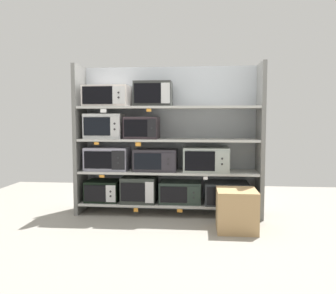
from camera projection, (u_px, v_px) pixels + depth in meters
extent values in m
cube|color=gray|center=(159.00, 241.00, 3.45)|extent=(6.27, 6.00, 0.02)
cube|color=#9EA3A8|center=(170.00, 139.00, 4.59)|extent=(2.47, 0.04, 1.93)
cube|color=slate|center=(80.00, 140.00, 4.47)|extent=(0.05, 0.43, 1.93)
cube|color=slate|center=(260.00, 141.00, 4.25)|extent=(0.05, 0.43, 1.93)
cube|color=beige|center=(168.00, 203.00, 4.43)|extent=(2.27, 0.43, 0.03)
cube|color=black|center=(104.00, 190.00, 4.49)|extent=(0.43, 0.36, 0.27)
cube|color=black|center=(95.00, 193.00, 4.31)|extent=(0.28, 0.01, 0.21)
cube|color=silver|center=(111.00, 194.00, 4.30)|extent=(0.12, 0.01, 0.22)
cylinder|color=#262628|center=(110.00, 196.00, 4.29)|extent=(0.02, 0.01, 0.02)
cylinder|color=#262628|center=(110.00, 192.00, 4.29)|extent=(0.02, 0.01, 0.02)
cube|color=#2C322E|center=(140.00, 189.00, 4.45)|extent=(0.44, 0.41, 0.33)
cube|color=black|center=(133.00, 192.00, 4.24)|extent=(0.31, 0.01, 0.23)
cube|color=silver|center=(149.00, 193.00, 4.22)|extent=(0.11, 0.01, 0.27)
cube|color=#27352E|center=(180.00, 192.00, 4.40)|extent=(0.53, 0.34, 0.27)
cube|color=black|center=(174.00, 195.00, 4.23)|extent=(0.34, 0.01, 0.20)
cube|color=#27352E|center=(194.00, 195.00, 4.21)|extent=(0.16, 0.01, 0.22)
cylinder|color=#262628|center=(194.00, 198.00, 4.20)|extent=(0.02, 0.01, 0.02)
cylinder|color=#262628|center=(194.00, 193.00, 4.20)|extent=(0.02, 0.01, 0.02)
cube|color=#272B2E|center=(226.00, 193.00, 4.34)|extent=(0.55, 0.41, 0.28)
cube|color=black|center=(222.00, 196.00, 4.14)|extent=(0.37, 0.01, 0.22)
cube|color=black|center=(243.00, 197.00, 4.12)|extent=(0.15, 0.01, 0.22)
cylinder|color=#262628|center=(243.00, 197.00, 4.11)|extent=(0.02, 0.01, 0.02)
cube|color=orange|center=(136.00, 210.00, 4.25)|extent=(0.06, 0.00, 0.05)
cube|color=orange|center=(180.00, 211.00, 4.20)|extent=(0.07, 0.00, 0.04)
cube|color=white|center=(226.00, 212.00, 4.14)|extent=(0.05, 0.00, 0.04)
cube|color=beige|center=(168.00, 172.00, 4.39)|extent=(2.27, 0.43, 0.03)
cube|color=#9C9AAE|center=(108.00, 159.00, 4.45)|extent=(0.56, 0.34, 0.30)
cube|color=black|center=(98.00, 160.00, 4.29)|extent=(0.36, 0.01, 0.22)
cube|color=black|center=(118.00, 160.00, 4.26)|extent=(0.17, 0.01, 0.24)
cylinder|color=#262628|center=(118.00, 163.00, 4.26)|extent=(0.02, 0.01, 0.02)
cylinder|color=#262628|center=(118.00, 158.00, 4.25)|extent=(0.02, 0.01, 0.02)
cube|color=#2E2B32|center=(156.00, 160.00, 4.40)|extent=(0.55, 0.36, 0.28)
cube|color=black|center=(148.00, 161.00, 4.22)|extent=(0.34, 0.01, 0.20)
cube|color=#2E2B32|center=(168.00, 162.00, 4.19)|extent=(0.17, 0.01, 0.22)
cylinder|color=#262628|center=(168.00, 164.00, 4.19)|extent=(0.02, 0.01, 0.02)
cylinder|color=#262628|center=(168.00, 159.00, 4.18)|extent=(0.02, 0.01, 0.02)
cube|color=#9CA7A0|center=(206.00, 159.00, 4.33)|extent=(0.57, 0.41, 0.31)
cube|color=black|center=(200.00, 161.00, 4.13)|extent=(0.37, 0.01, 0.24)
cube|color=#9CA7A0|center=(222.00, 161.00, 4.11)|extent=(0.17, 0.01, 0.25)
cylinder|color=#262628|center=(222.00, 164.00, 4.10)|extent=(0.02, 0.01, 0.02)
cylinder|color=#262628|center=(222.00, 159.00, 4.10)|extent=(0.02, 0.01, 0.02)
cube|color=orange|center=(102.00, 176.00, 4.25)|extent=(0.06, 0.00, 0.03)
cube|color=white|center=(206.00, 178.00, 4.13)|extent=(0.05, 0.00, 0.04)
cube|color=beige|center=(168.00, 140.00, 4.36)|extent=(2.27, 0.43, 0.03)
cube|color=silver|center=(105.00, 126.00, 4.42)|extent=(0.49, 0.32, 0.32)
cube|color=black|center=(97.00, 126.00, 4.26)|extent=(0.34, 0.01, 0.23)
cube|color=silver|center=(115.00, 126.00, 4.24)|extent=(0.11, 0.01, 0.26)
cylinder|color=#262628|center=(115.00, 129.00, 4.24)|extent=(0.02, 0.01, 0.02)
cylinder|color=#262628|center=(114.00, 124.00, 4.23)|extent=(0.02, 0.01, 0.02)
cube|color=#33282E|center=(142.00, 128.00, 4.38)|extent=(0.42, 0.38, 0.28)
cube|color=black|center=(136.00, 128.00, 4.19)|extent=(0.30, 0.01, 0.21)
cube|color=black|center=(152.00, 128.00, 4.17)|extent=(0.10, 0.01, 0.22)
cylinder|color=#262628|center=(152.00, 128.00, 4.16)|extent=(0.02, 0.01, 0.02)
cube|color=orange|center=(96.00, 143.00, 4.23)|extent=(0.06, 0.00, 0.03)
cube|color=orange|center=(138.00, 144.00, 4.18)|extent=(0.07, 0.00, 0.05)
cube|color=beige|center=(168.00, 108.00, 4.33)|extent=(2.27, 0.43, 0.03)
cube|color=silver|center=(107.00, 96.00, 4.39)|extent=(0.57, 0.39, 0.27)
cube|color=black|center=(97.00, 95.00, 4.20)|extent=(0.38, 0.01, 0.22)
cube|color=silver|center=(119.00, 95.00, 4.17)|extent=(0.16, 0.01, 0.21)
cylinder|color=#262628|center=(119.00, 97.00, 4.17)|extent=(0.02, 0.01, 0.02)
cylinder|color=#262628|center=(118.00, 93.00, 4.16)|extent=(0.02, 0.01, 0.02)
cube|color=#323331|center=(153.00, 94.00, 4.33)|extent=(0.47, 0.34, 0.31)
cube|color=black|center=(147.00, 93.00, 4.16)|extent=(0.34, 0.01, 0.24)
cube|color=silver|center=(165.00, 93.00, 4.14)|extent=(0.11, 0.01, 0.25)
cube|color=white|center=(103.00, 111.00, 4.19)|extent=(0.08, 0.00, 0.05)
cube|color=orange|center=(149.00, 110.00, 4.13)|extent=(0.06, 0.00, 0.04)
cube|color=tan|center=(237.00, 210.00, 3.75)|extent=(0.44, 0.44, 0.46)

